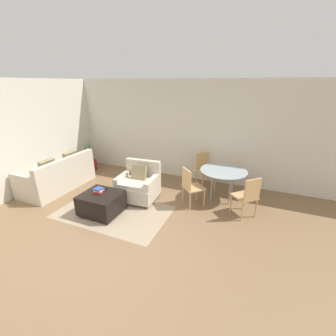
{
  "coord_description": "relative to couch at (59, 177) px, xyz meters",
  "views": [
    {
      "loc": [
        2.36,
        -2.67,
        2.65
      ],
      "look_at": [
        0.45,
        1.92,
        0.75
      ],
      "focal_mm": 24.0,
      "sensor_mm": 36.0,
      "label": 1
    }
  ],
  "objects": [
    {
      "name": "dining_chair_near_right",
      "position": [
        4.7,
        0.46,
        0.21
      ],
      "size": [
        0.59,
        0.59,
        0.9
      ],
      "color": "tan",
      "rests_on": "ground_plane"
    },
    {
      "name": "potted_plant",
      "position": [
        -0.18,
        1.4,
        -0.07
      ],
      "size": [
        0.42,
        0.42,
        1.08
      ],
      "color": "maroon",
      "rests_on": "ground_plane"
    },
    {
      "name": "dining_chair_far_left",
      "position": [
        3.48,
        1.68,
        0.21
      ],
      "size": [
        0.59,
        0.59,
        0.9
      ],
      "color": "tan",
      "rests_on": "ground_plane"
    },
    {
      "name": "ottoman",
      "position": [
        1.84,
        -0.58,
        -0.05
      ],
      "size": [
        0.81,
        0.72,
        0.46
      ],
      "color": "black",
      "rests_on": "ground_plane"
    },
    {
      "name": "armchair",
      "position": [
        2.24,
        0.32,
        0.04
      ],
      "size": [
        0.94,
        0.88,
        0.88
      ],
      "color": "beige",
      "rests_on": "ground_plane"
    },
    {
      "name": "book_stack",
      "position": [
        1.74,
        -0.52,
        0.2
      ],
      "size": [
        0.22,
        0.21,
        0.09
      ],
      "color": "#B72D28",
      "rests_on": "ottoman"
    },
    {
      "name": "couch",
      "position": [
        0.0,
        0.0,
        0.0
      ],
      "size": [
        0.93,
        1.85,
        0.9
      ],
      "color": "beige",
      "rests_on": "ground_plane"
    },
    {
      "name": "dining_table",
      "position": [
        4.09,
        1.07,
        0.35
      ],
      "size": [
        1.08,
        1.08,
        0.74
      ],
      "color": "#99A8AD",
      "rests_on": "ground_plane"
    },
    {
      "name": "ground_plane",
      "position": [
        2.41,
        -1.24,
        -0.3
      ],
      "size": [
        20.0,
        20.0,
        0.0
      ],
      "primitive_type": "plane",
      "color": "brown"
    },
    {
      "name": "dining_chair_near_left",
      "position": [
        3.48,
        0.46,
        0.21
      ],
      "size": [
        0.59,
        0.59,
        0.9
      ],
      "color": "tan",
      "rests_on": "ground_plane"
    },
    {
      "name": "area_rug",
      "position": [
        2.04,
        -0.45,
        -0.3
      ],
      "size": [
        2.38,
        1.46,
        0.01
      ],
      "color": "gray",
      "rests_on": "ground_plane"
    },
    {
      "name": "tv_remote_primary",
      "position": [
        1.83,
        -0.4,
        0.16
      ],
      "size": [
        0.08,
        0.16,
        0.01
      ],
      "color": "black",
      "rests_on": "ottoman"
    },
    {
      "name": "wall_back",
      "position": [
        2.41,
        2.03,
        1.07
      ],
      "size": [
        12.0,
        0.06,
        2.75
      ],
      "color": "beige",
      "rests_on": "ground_plane"
    },
    {
      "name": "tv_remote_secondary",
      "position": [
        1.79,
        -0.38,
        0.16
      ],
      "size": [
        0.13,
        0.12,
        0.01
      ],
      "color": "black",
      "rests_on": "ottoman"
    },
    {
      "name": "wall_left",
      "position": [
        -0.59,
        0.26,
        1.07
      ],
      "size": [
        0.06,
        12.0,
        2.75
      ],
      "color": "beige",
      "rests_on": "ground_plane"
    }
  ]
}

